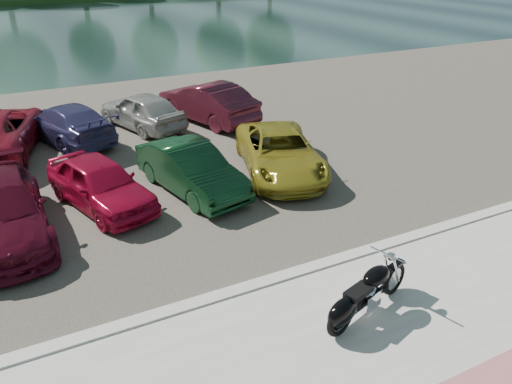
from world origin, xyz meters
TOP-DOWN VIEW (x-y plane):
  - ground at (0.00, 0.00)m, footprint 200.00×200.00m
  - promenade at (0.00, -1.00)m, footprint 60.00×6.00m
  - kerb at (0.00, 2.00)m, footprint 60.00×0.30m
  - parking_lot at (0.00, 11.00)m, footprint 60.00×18.00m
  - river at (0.00, 40.00)m, footprint 120.00×40.00m
  - motorcycle at (-0.28, 0.29)m, footprint 2.27×1.01m
  - car_3 at (-5.85, 6.37)m, footprint 2.08×4.75m
  - car_4 at (-3.53, 6.92)m, footprint 2.58×4.04m
  - car_5 at (-1.13, 6.71)m, footprint 2.18×4.13m
  - car_6 at (1.65, 6.74)m, footprint 3.33×4.99m
  - car_11 at (-3.57, 12.35)m, footprint 3.11×4.79m
  - car_12 at (-0.91, 12.57)m, footprint 2.76×4.23m
  - car_13 at (1.55, 12.27)m, footprint 2.85×4.75m

SIDE VIEW (x-z plane):
  - ground at x=0.00m, z-range 0.00..0.00m
  - river at x=0.00m, z-range 0.00..0.00m
  - parking_lot at x=0.00m, z-range 0.00..0.04m
  - promenade at x=0.00m, z-range 0.00..0.10m
  - kerb at x=0.00m, z-range 0.00..0.14m
  - motorcycle at x=-0.28m, z-range 0.04..1.09m
  - car_6 at x=1.65m, z-range 0.04..1.31m
  - car_4 at x=-3.53m, z-range 0.04..1.32m
  - car_11 at x=-3.57m, z-range 0.04..1.33m
  - car_5 at x=-1.13m, z-range 0.04..1.34m
  - car_12 at x=-0.91m, z-range 0.04..1.38m
  - car_3 at x=-5.85m, z-range 0.04..1.40m
  - car_13 at x=1.55m, z-range 0.04..1.52m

